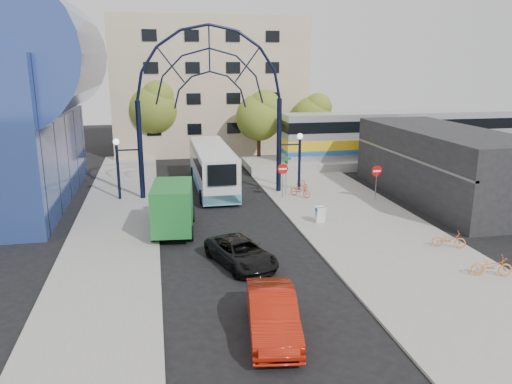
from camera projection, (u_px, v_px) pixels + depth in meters
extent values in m
plane|color=black|center=(247.00, 271.00, 23.46)|extent=(120.00, 120.00, 0.00)
cube|color=gray|center=(371.00, 231.00, 28.78)|extent=(8.00, 56.00, 0.12)
cube|color=gray|center=(114.00, 237.00, 27.88)|extent=(5.00, 50.00, 0.12)
cylinder|color=black|center=(140.00, 151.00, 34.88)|extent=(0.36, 0.36, 7.00)
cylinder|color=black|center=(279.00, 146.00, 36.81)|extent=(0.36, 0.36, 7.00)
cylinder|color=black|center=(118.00, 173.00, 34.95)|extent=(0.20, 0.20, 4.00)
cylinder|color=black|center=(299.00, 165.00, 37.50)|extent=(0.20, 0.20, 4.00)
sphere|color=white|center=(116.00, 142.00, 34.40)|extent=(0.44, 0.44, 0.44)
sphere|color=white|center=(300.00, 136.00, 36.94)|extent=(0.44, 0.44, 0.44)
cylinder|color=slate|center=(283.00, 183.00, 35.45)|extent=(0.06, 0.06, 2.20)
cylinder|color=red|center=(283.00, 169.00, 35.20)|extent=(0.80, 0.04, 0.80)
cube|color=white|center=(283.00, 169.00, 35.17)|extent=(0.55, 0.02, 0.12)
cylinder|color=slate|center=(376.00, 185.00, 34.75)|extent=(0.06, 0.06, 2.20)
cylinder|color=red|center=(377.00, 171.00, 34.50)|extent=(0.76, 0.04, 0.76)
cube|color=white|center=(377.00, 171.00, 34.47)|extent=(0.55, 0.02, 0.12)
cylinder|color=slate|center=(286.00, 176.00, 36.02)|extent=(0.05, 0.05, 2.80)
cube|color=#146626|center=(286.00, 159.00, 35.69)|extent=(0.70, 0.03, 0.18)
cube|color=#146626|center=(286.00, 162.00, 35.76)|extent=(0.03, 0.70, 0.18)
cube|color=white|center=(321.00, 215.00, 29.88)|extent=(0.55, 0.26, 0.99)
cube|color=white|center=(319.00, 214.00, 30.21)|extent=(0.55, 0.26, 0.99)
cube|color=#1E59A5|center=(320.00, 209.00, 29.97)|extent=(0.55, 0.42, 0.14)
cylinder|color=#2E468F|center=(26.00, 55.00, 32.84)|extent=(9.00, 16.00, 9.00)
cube|color=black|center=(443.00, 164.00, 35.39)|extent=(6.00, 16.00, 5.00)
cube|color=tan|center=(207.00, 86.00, 55.26)|extent=(20.00, 12.00, 14.00)
cube|color=gray|center=(409.00, 160.00, 48.07)|extent=(32.00, 5.00, 0.80)
cube|color=#B7B7BC|center=(411.00, 134.00, 47.44)|extent=(25.00, 3.00, 4.20)
cube|color=gold|center=(411.00, 140.00, 47.59)|extent=(25.10, 3.05, 0.90)
cube|color=black|center=(412.00, 123.00, 47.19)|extent=(25.05, 3.05, 1.00)
cube|color=#1E59A5|center=(410.00, 147.00, 47.77)|extent=(25.10, 3.05, 0.35)
cylinder|color=#382314|center=(259.00, 149.00, 48.95)|extent=(0.36, 0.36, 2.52)
sphere|color=#47651A|center=(259.00, 118.00, 48.17)|extent=(4.48, 4.48, 4.48)
sphere|color=#47651A|center=(265.00, 106.00, 47.70)|extent=(3.08, 3.08, 3.08)
cylinder|color=#382314|center=(155.00, 144.00, 50.77)|extent=(0.36, 0.36, 2.88)
sphere|color=#47651A|center=(153.00, 109.00, 49.88)|extent=(5.12, 5.12, 5.12)
sphere|color=#47651A|center=(158.00, 96.00, 49.37)|extent=(3.52, 3.52, 3.52)
cylinder|color=#382314|center=(311.00, 145.00, 52.02)|extent=(0.36, 0.36, 2.34)
sphere|color=#47651A|center=(312.00, 117.00, 51.30)|extent=(4.16, 4.16, 4.16)
sphere|color=#47651A|center=(318.00, 107.00, 50.85)|extent=(2.86, 2.86, 2.86)
cube|color=silver|center=(212.00, 166.00, 38.53)|extent=(2.61, 11.65, 2.94)
cube|color=#57A8C2|center=(213.00, 181.00, 38.84)|extent=(2.64, 11.65, 0.71)
cube|color=black|center=(212.00, 158.00, 38.38)|extent=(2.66, 11.42, 0.91)
cube|color=black|center=(222.00, 175.00, 32.80)|extent=(1.91, 0.15, 1.42)
cube|color=black|center=(205.00, 154.00, 44.05)|extent=(2.43, 0.19, 1.62)
cylinder|color=black|center=(193.00, 173.00, 42.04)|extent=(0.29, 0.97, 0.97)
cylinder|color=black|center=(223.00, 171.00, 42.52)|extent=(0.29, 0.97, 0.97)
cylinder|color=black|center=(202.00, 197.00, 34.53)|extent=(0.29, 0.97, 0.97)
cylinder|color=black|center=(237.00, 195.00, 35.01)|extent=(0.29, 0.97, 0.97)
cube|color=black|center=(176.00, 205.00, 30.68)|extent=(2.25, 2.33, 1.96)
cube|color=black|center=(176.00, 195.00, 31.61)|extent=(1.79, 0.26, 0.89)
cube|color=#1C6B2A|center=(173.00, 206.00, 27.93)|extent=(2.53, 4.30, 2.50)
cylinder|color=black|center=(159.00, 216.00, 30.46)|extent=(0.31, 0.88, 0.86)
cylinder|color=black|center=(193.00, 215.00, 30.67)|extent=(0.31, 0.88, 0.86)
cylinder|color=black|center=(153.00, 235.00, 27.11)|extent=(0.31, 0.88, 0.86)
cylinder|color=black|center=(191.00, 233.00, 27.32)|extent=(0.31, 0.88, 0.86)
imported|color=black|center=(241.00, 253.00, 23.98)|extent=(3.45, 5.02, 1.28)
imported|color=#971709|center=(272.00, 314.00, 17.83)|extent=(2.33, 5.03, 1.59)
imported|color=#E1552D|center=(300.00, 190.00, 35.86)|extent=(1.50, 1.77, 0.91)
imported|color=orange|center=(302.00, 184.00, 37.85)|extent=(0.84, 1.53, 0.88)
imported|color=orange|center=(449.00, 239.00, 26.01)|extent=(1.76, 1.20, 0.88)
imported|color=orange|center=(492.00, 266.00, 22.53)|extent=(1.92, 1.11, 0.95)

